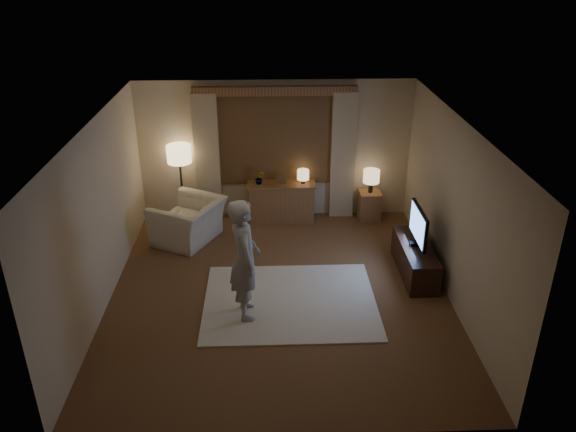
{
  "coord_description": "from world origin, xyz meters",
  "views": [
    {
      "loc": [
        -0.14,
        -7.1,
        4.69
      ],
      "look_at": [
        0.15,
        0.6,
        0.98
      ],
      "focal_mm": 35.0,
      "sensor_mm": 36.0,
      "label": 1
    }
  ],
  "objects_px": {
    "side_table": "(369,206)",
    "tv_stand": "(415,260)",
    "person": "(245,259)",
    "sideboard": "(282,203)",
    "armchair": "(188,221)"
  },
  "relations": [
    {
      "from": "person",
      "to": "sideboard",
      "type": "bearing_deg",
      "value": -19.06
    },
    {
      "from": "sideboard",
      "to": "side_table",
      "type": "relative_size",
      "value": 2.14
    },
    {
      "from": "armchair",
      "to": "tv_stand",
      "type": "xyz_separation_m",
      "value": [
        3.69,
        -1.26,
        -0.12
      ]
    },
    {
      "from": "side_table",
      "to": "person",
      "type": "height_order",
      "value": "person"
    },
    {
      "from": "sideboard",
      "to": "tv_stand",
      "type": "bearing_deg",
      "value": -44.78
    },
    {
      "from": "side_table",
      "to": "person",
      "type": "relative_size",
      "value": 0.32
    },
    {
      "from": "side_table",
      "to": "person",
      "type": "xyz_separation_m",
      "value": [
        -2.24,
        -2.98,
        0.61
      ]
    },
    {
      "from": "armchair",
      "to": "side_table",
      "type": "height_order",
      "value": "armchair"
    },
    {
      "from": "side_table",
      "to": "tv_stand",
      "type": "bearing_deg",
      "value": -78.94
    },
    {
      "from": "side_table",
      "to": "tv_stand",
      "type": "height_order",
      "value": "side_table"
    },
    {
      "from": "side_table",
      "to": "person",
      "type": "bearing_deg",
      "value": -126.86
    },
    {
      "from": "sideboard",
      "to": "armchair",
      "type": "relative_size",
      "value": 1.06
    },
    {
      "from": "side_table",
      "to": "tv_stand",
      "type": "distance_m",
      "value": 2.02
    },
    {
      "from": "tv_stand",
      "to": "sideboard",
      "type": "bearing_deg",
      "value": 135.22
    },
    {
      "from": "tv_stand",
      "to": "side_table",
      "type": "bearing_deg",
      "value": 101.06
    }
  ]
}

